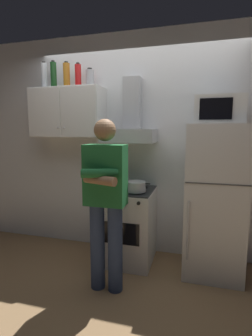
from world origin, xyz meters
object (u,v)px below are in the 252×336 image
Objects in this scene: range_hood at (130,125)px; refrigerator at (214,201)px; person_standing at (105,199)px; bottle_canister_steel at (90,78)px; bottle_vodka_clear at (44,76)px; stove_oven at (128,225)px; bottle_soda_red at (78,76)px; cooking_pot at (136,187)px; bottle_liquor_amber at (67,75)px; bottle_wine_green at (54,75)px; microwave at (218,110)px; upper_cabinet at (68,113)px.

refrigerator is at bearing -7.55° from range_hood.
person_standing is 1.54m from bottle_canister_steel.
bottle_vodka_clear is at bearing 145.22° from person_standing.
bottle_soda_red is (-0.65, 0.13, 1.75)m from stove_oven.
bottle_vodka_clear is at bearing 168.52° from cooking_pot.
person_standing reaches higher than cooking_pot.
bottle_soda_red is 0.15m from bottle_canister_steel.
range_hood is 2.44× the size of bottle_liquor_amber.
bottle_wine_green is (-0.16, -0.02, 0.01)m from bottle_liquor_amber.
microwave is (0.95, 0.02, 1.31)m from stove_oven.
stove_oven is 0.77m from person_standing.
bottle_wine_green reaches higher than bottle_soda_red.
microwave is 1.45m from person_standing.
cooking_pot is at bearing -42.49° from stove_oven.
upper_cabinet is 0.48m from bottle_wine_green.
bottle_liquor_amber is at bearing 179.94° from range_hood.
range_hood is 0.88m from bottle_soda_red.
microwave is 1.45× the size of bottle_vodka_clear.
person_standing reaches higher than refrigerator.
refrigerator is at bearing -4.67° from bottle_soda_red.
bottle_soda_red reaches higher than range_hood.
bottle_canister_steel is at bearing 162.54° from stove_oven.
cooking_pot is 1.41m from bottle_canister_steel.
upper_cabinet is 0.81m from range_hood.
stove_oven is 3.08× the size of bottle_soda_red.
stove_oven is at bearing 137.51° from cooking_pot.
range_hood reaches higher than stove_oven.
bottle_wine_green is 0.98× the size of bottle_vodka_clear.
bottle_vodka_clear is (-1.24, 0.25, 1.28)m from cooking_pot.
refrigerator is at bearing 31.23° from person_standing.
bottle_canister_steel reaches higher than refrigerator.
bottle_vodka_clear reaches higher than refrigerator.
bottle_canister_steel is at bearing 7.28° from bottle_wine_green.
cooking_pot is at bearing 69.70° from person_standing.
range_hood is 1.27m from bottle_vodka_clear.
microwave reaches higher than person_standing.
person_standing is 5.36× the size of cooking_pot.
range_hood is 0.97m from microwave.
upper_cabinet is 2.00m from refrigerator.
bottle_canister_steel is at bearing 2.60° from bottle_vodka_clear.
bottle_soda_red is 1.28× the size of bottle_canister_steel.
bottle_soda_red is at bearing 175.33° from refrigerator.
bottle_canister_steel is 0.61m from bottle_vodka_clear.
bottle_soda_red is 0.88× the size of bottle_wine_green.
bottle_liquor_amber is at bearing 176.46° from microwave.
bottle_wine_green is (-1.91, 0.08, 0.46)m from microwave.
bottle_liquor_amber is 0.16m from bottle_wine_green.
bottle_liquor_amber is (-0.93, 0.25, 1.27)m from cooking_pot.
upper_cabinet is 0.56m from bottle_vodka_clear.
bottle_liquor_amber is 0.31m from bottle_vodka_clear.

